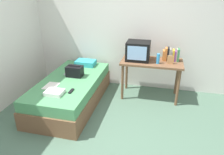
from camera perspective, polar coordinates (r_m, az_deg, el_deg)
The scene contains 14 objects.
ground_plane at distance 3.23m, azimuth -3.53°, elevation -16.66°, with size 8.00×8.00×0.00m, color #4C6B56.
wall_back at distance 4.47m, azimuth 3.64°, elevation 13.66°, with size 5.20×0.10×2.60m, color silver.
bed at distance 4.04m, azimuth -11.06°, elevation -3.73°, with size 1.00×2.00×0.51m.
desk at distance 4.11m, azimuth 10.74°, elevation 3.19°, with size 1.16×0.60×0.77m.
tv at distance 4.04m, azimuth 7.15°, elevation 7.24°, with size 0.44×0.39×0.36m.
water_bottle at distance 3.94m, azimuth 12.50°, elevation 5.06°, with size 0.06×0.06×0.19m, color #3399DB.
book_row at distance 4.15m, azimuth 15.75°, elevation 6.00°, with size 0.30×0.16×0.25m.
picture_frame at distance 3.97m, azimuth 15.64°, elevation 4.68°, with size 0.11×0.02×0.16m, color #B27F4C.
pillow at distance 4.53m, azimuth -7.25°, elevation 4.00°, with size 0.41×0.28×0.11m, color #33A8B7.
handbag at distance 4.00m, azimuth -10.18°, elevation 1.71°, with size 0.30×0.20×0.22m.
magazine at distance 3.73m, azimuth -16.33°, elevation -2.22°, with size 0.21×0.29×0.01m, color white.
remote_dark at distance 3.47m, azimuth -11.09°, elevation -3.65°, with size 0.04×0.16×0.02m, color black.
remote_silver at distance 4.16m, azimuth -12.40°, elevation 1.10°, with size 0.04×0.14×0.02m, color #B7B7BC.
folded_towel at distance 3.44m, azimuth -15.47°, elevation -3.94°, with size 0.28×0.22×0.06m, color white.
Camera 1 is at (0.75, -2.33, 2.11)m, focal length 33.44 mm.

